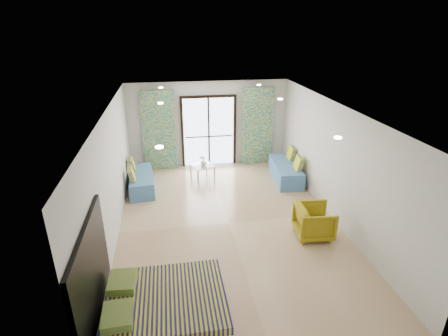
{
  "coord_description": "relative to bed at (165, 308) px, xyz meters",
  "views": [
    {
      "loc": [
        -1.24,
        -6.93,
        4.38
      ],
      "look_at": [
        -0.01,
        0.61,
        1.15
      ],
      "focal_mm": 28.0,
      "sensor_mm": 36.0,
      "label": 1
    }
  ],
  "objects": [
    {
      "name": "floor",
      "position": [
        1.48,
        2.7,
        -0.27
      ],
      "size": [
        5.0,
        7.5,
        0.01
      ],
      "primitive_type": null,
      "color": "tan",
      "rests_on": "ground"
    },
    {
      "name": "ceiling",
      "position": [
        1.48,
        2.7,
        2.43
      ],
      "size": [
        5.0,
        7.5,
        0.01
      ],
      "primitive_type": null,
      "color": "silver",
      "rests_on": "ground"
    },
    {
      "name": "wall_back",
      "position": [
        1.48,
        6.45,
        1.08
      ],
      "size": [
        5.0,
        0.01,
        2.7
      ],
      "primitive_type": null,
      "color": "silver",
      "rests_on": "ground"
    },
    {
      "name": "wall_front",
      "position": [
        1.48,
        -1.05,
        1.08
      ],
      "size": [
        5.0,
        0.01,
        2.7
      ],
      "primitive_type": null,
      "color": "silver",
      "rests_on": "ground"
    },
    {
      "name": "wall_left",
      "position": [
        -1.02,
        2.7,
        1.08
      ],
      "size": [
        0.01,
        7.5,
        2.7
      ],
      "primitive_type": null,
      "color": "silver",
      "rests_on": "ground"
    },
    {
      "name": "wall_right",
      "position": [
        3.98,
        2.7,
        1.08
      ],
      "size": [
        0.01,
        7.5,
        2.7
      ],
      "primitive_type": null,
      "color": "silver",
      "rests_on": "ground"
    },
    {
      "name": "balcony_door",
      "position": [
        1.48,
        6.42,
        0.99
      ],
      "size": [
        1.76,
        0.08,
        2.28
      ],
      "color": "black",
      "rests_on": "floor"
    },
    {
      "name": "balcony_rail",
      "position": [
        1.48,
        6.43,
        0.68
      ],
      "size": [
        1.52,
        0.03,
        0.04
      ],
      "primitive_type": "cube",
      "color": "#595451",
      "rests_on": "balcony_door"
    },
    {
      "name": "curtain_left",
      "position": [
        -0.07,
        6.27,
        0.98
      ],
      "size": [
        1.0,
        0.1,
        2.5
      ],
      "primitive_type": "cube",
      "color": "silver",
      "rests_on": "floor"
    },
    {
      "name": "curtain_right",
      "position": [
        3.03,
        6.27,
        0.98
      ],
      "size": [
        1.0,
        0.1,
        2.5
      ],
      "primitive_type": "cube",
      "color": "silver",
      "rests_on": "floor"
    },
    {
      "name": "downlight_a",
      "position": [
        0.08,
        0.7,
        2.4
      ],
      "size": [
        0.12,
        0.12,
        0.02
      ],
      "primitive_type": "cylinder",
      "color": "#FFE0B2",
      "rests_on": "ceiling"
    },
    {
      "name": "downlight_b",
      "position": [
        2.88,
        0.7,
        2.4
      ],
      "size": [
        0.12,
        0.12,
        0.02
      ],
      "primitive_type": "cylinder",
      "color": "#FFE0B2",
      "rests_on": "ceiling"
    },
    {
      "name": "downlight_c",
      "position": [
        0.08,
        3.7,
        2.4
      ],
      "size": [
        0.12,
        0.12,
        0.02
      ],
      "primitive_type": "cylinder",
      "color": "#FFE0B2",
      "rests_on": "ceiling"
    },
    {
      "name": "downlight_d",
      "position": [
        2.88,
        3.7,
        2.4
      ],
      "size": [
        0.12,
        0.12,
        0.02
      ],
      "primitive_type": "cylinder",
      "color": "#FFE0B2",
      "rests_on": "ceiling"
    },
    {
      "name": "downlight_e",
      "position": [
        0.08,
        5.7,
        2.4
      ],
      "size": [
        0.12,
        0.12,
        0.02
      ],
      "primitive_type": "cylinder",
      "color": "#FFE0B2",
      "rests_on": "ceiling"
    },
    {
      "name": "downlight_f",
      "position": [
        2.88,
        5.7,
        2.4
      ],
      "size": [
        0.12,
        0.12,
        0.02
      ],
      "primitive_type": "cylinder",
      "color": "#FFE0B2",
      "rests_on": "ceiling"
    },
    {
      "name": "headboard",
      "position": [
        -0.98,
        0.0,
        0.78
      ],
      "size": [
        0.06,
        2.1,
        1.5
      ],
      "primitive_type": "cube",
      "color": "black",
      "rests_on": "floor"
    },
    {
      "name": "switch_plate",
      "position": [
        -0.99,
        1.25,
        0.78
      ],
      "size": [
        0.02,
        0.1,
        0.1
      ],
      "primitive_type": "cube",
      "color": "silver",
      "rests_on": "wall_left"
    },
    {
      "name": "bed",
      "position": [
        0.0,
        0.0,
        0.0
      ],
      "size": [
        1.85,
        1.51,
        0.64
      ],
      "color": "silver",
      "rests_on": "floor"
    },
    {
      "name": "daybed_left",
      "position": [
        -0.64,
        4.89,
        -0.01
      ],
      "size": [
        0.77,
        1.71,
        0.82
      ],
      "rotation": [
        0.0,
        0.0,
        0.08
      ],
      "color": "teal",
      "rests_on": "floor"
    },
    {
      "name": "daybed_right",
      "position": [
        3.59,
        4.87,
        0.0
      ],
      "size": [
        0.85,
        1.82,
        0.87
      ],
      "rotation": [
        0.0,
        0.0,
        -0.09
      ],
      "color": "teal",
      "rests_on": "floor"
    },
    {
      "name": "coffee_table",
      "position": [
        1.14,
        5.37,
        0.09
      ],
      "size": [
        0.78,
        0.78,
        0.71
      ],
      "rotation": [
        0.0,
        0.0,
        0.33
      ],
      "color": "silver",
      "rests_on": "floor"
    },
    {
      "name": "vase",
      "position": [
        1.18,
        5.37,
        0.22
      ],
      "size": [
        0.2,
        0.2,
        0.17
      ],
      "primitive_type": "imported",
      "rotation": [
        0.0,
        0.0,
        0.13
      ],
      "color": "white",
      "rests_on": "coffee_table"
    },
    {
      "name": "armchair",
      "position": [
        3.23,
        1.9,
        0.12
      ],
      "size": [
        0.78,
        0.82,
        0.78
      ],
      "primitive_type": "imported",
      "rotation": [
        0.0,
        0.0,
        1.48
      ],
      "color": "#9C8914",
      "rests_on": "floor"
    }
  ]
}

